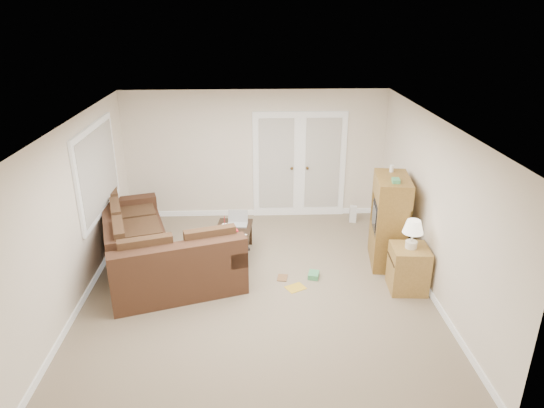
{
  "coord_description": "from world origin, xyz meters",
  "views": [
    {
      "loc": [
        -0.05,
        -6.26,
        3.89
      ],
      "look_at": [
        0.23,
        0.6,
        1.1
      ],
      "focal_mm": 32.0,
      "sensor_mm": 36.0,
      "label": 1
    }
  ],
  "objects_px": {
    "coffee_table": "(233,244)",
    "sectional_sofa": "(153,251)",
    "side_cabinet": "(409,265)",
    "tv_armoire": "(389,220)"
  },
  "relations": [
    {
      "from": "coffee_table",
      "to": "side_cabinet",
      "type": "height_order",
      "value": "side_cabinet"
    },
    {
      "from": "coffee_table",
      "to": "sectional_sofa",
      "type": "bearing_deg",
      "value": -157.04
    },
    {
      "from": "coffee_table",
      "to": "tv_armoire",
      "type": "distance_m",
      "value": 2.57
    },
    {
      "from": "tv_armoire",
      "to": "sectional_sofa",
      "type": "bearing_deg",
      "value": -169.71
    },
    {
      "from": "tv_armoire",
      "to": "side_cabinet",
      "type": "relative_size",
      "value": 1.41
    },
    {
      "from": "sectional_sofa",
      "to": "coffee_table",
      "type": "xyz_separation_m",
      "value": [
        1.24,
        0.38,
        -0.09
      ]
    },
    {
      "from": "sectional_sofa",
      "to": "side_cabinet",
      "type": "relative_size",
      "value": 2.73
    },
    {
      "from": "sectional_sofa",
      "to": "side_cabinet",
      "type": "bearing_deg",
      "value": -27.55
    },
    {
      "from": "side_cabinet",
      "to": "tv_armoire",
      "type": "bearing_deg",
      "value": 99.97
    },
    {
      "from": "sectional_sofa",
      "to": "coffee_table",
      "type": "relative_size",
      "value": 2.53
    }
  ]
}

